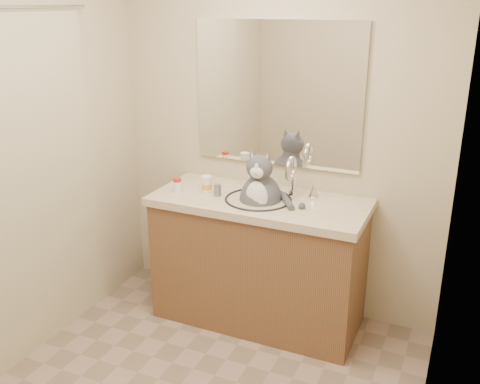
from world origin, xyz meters
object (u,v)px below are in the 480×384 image
object	(u,v)px
cat	(260,198)
pill_bottle_redcap	(177,185)
pill_bottle_orange	(207,185)
grey_canister	(218,190)

from	to	relation	value
cat	pill_bottle_redcap	distance (m)	0.55
pill_bottle_orange	grey_canister	bearing A→B (deg)	-10.83
cat	grey_canister	bearing A→B (deg)	-178.64
pill_bottle_orange	cat	bearing A→B (deg)	4.17
pill_bottle_redcap	grey_canister	world-z (taller)	pill_bottle_redcap
cat	grey_canister	size ratio (longest dim) A/B	7.10
cat	pill_bottle_redcap	bearing A→B (deg)	-178.98
pill_bottle_redcap	cat	bearing A→B (deg)	8.41
cat	pill_bottle_redcap	world-z (taller)	cat
pill_bottle_redcap	pill_bottle_orange	distance (m)	0.19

